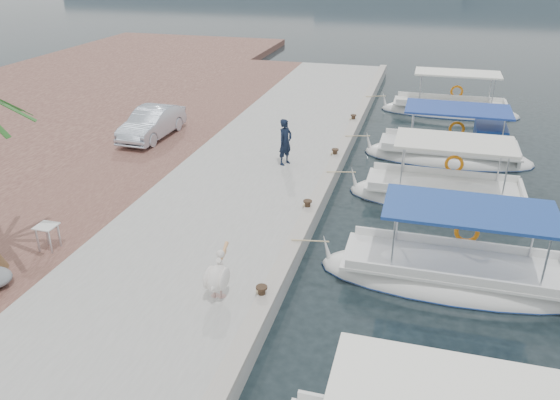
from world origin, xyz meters
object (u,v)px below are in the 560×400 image
object	(u,v)px
fishing_caique_d	(450,155)
fishing_caique_e	(449,112)
fishing_caique_c	(443,197)
pelican	(217,277)
fisherman	(285,142)
fishing_caique_b	(452,278)
parked_car	(152,123)

from	to	relation	value
fishing_caique_d	fishing_caique_e	distance (m)	7.07
fishing_caique_c	pelican	distance (m)	9.77
fishing_caique_c	fisherman	xyz separation A→B (m)	(-5.95, 0.74, 1.27)
fishing_caique_b	fisherman	bearing A→B (deg)	135.92
fishing_caique_c	fishing_caique_e	xyz separation A→B (m)	(0.30, 11.36, 0.00)
fishing_caique_d	fishing_caique_b	bearing A→B (deg)	-90.11
fishing_caique_d	fisherman	distance (m)	7.27
fishing_caique_e	pelican	xyz separation A→B (m)	(-5.56, -19.54, 0.93)
fishing_caique_e	fisherman	xyz separation A→B (m)	(-6.25, -10.62, 1.27)
fishing_caique_d	pelican	bearing A→B (deg)	-113.98
fishing_caique_e	parked_car	bearing A→B (deg)	-144.46
fishing_caique_b	fisherman	world-z (taller)	fisherman
fisherman	parked_car	distance (m)	6.63
fishing_caique_e	fisherman	distance (m)	12.39
fishing_caique_d	fishing_caique_e	size ratio (longest dim) A/B	0.97
pelican	fishing_caique_c	bearing A→B (deg)	57.24
fishing_caique_d	fishing_caique_c	bearing A→B (deg)	-93.76
fishing_caique_b	parked_car	size ratio (longest dim) A/B	1.78
parked_car	fishing_caique_c	bearing A→B (deg)	-8.86
fishing_caique_b	pelican	distance (m)	6.31
pelican	fishing_caique_d	bearing A→B (deg)	66.02
fishing_caique_d	fisherman	xyz separation A→B (m)	(-6.23, -3.55, 1.20)
fisherman	fishing_caique_e	bearing A→B (deg)	-4.60
fishing_caique_c	fishing_caique_d	distance (m)	4.30
fishing_caique_c	fishing_caique_d	world-z (taller)	same
fishing_caique_e	fisherman	bearing A→B (deg)	-120.47
fishing_caique_b	parked_car	distance (m)	14.78
fishing_caique_b	parked_car	xyz separation A→B (m)	(-12.65, 7.57, 1.03)
fishing_caique_d	pelican	distance (m)	13.68
pelican	fisherman	size ratio (longest dim) A/B	0.78
fishing_caique_c	fishing_caique_b	bearing A→B (deg)	-87.14
fishing_caique_e	parked_car	xyz separation A→B (m)	(-12.69, -9.06, 1.03)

